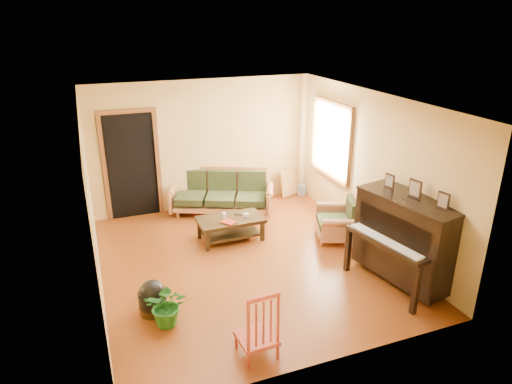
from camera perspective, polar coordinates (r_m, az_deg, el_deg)
name	(u,v)px	position (r m, az deg, el deg)	size (l,w,h in m)	color
floor	(247,261)	(7.51, -1.12, -8.59)	(5.00, 5.00, 0.00)	#5C270C
doorway	(132,166)	(9.06, -15.27, 3.10)	(1.08, 0.16, 2.05)	black
window	(332,140)	(8.92, 9.46, 6.47)	(0.12, 1.36, 1.46)	white
sofa	(221,193)	(9.10, -4.39, -0.08)	(2.01, 0.84, 0.86)	#A8663D
coffee_table	(231,229)	(8.10, -3.20, -4.61)	(1.14, 0.62, 0.41)	black
armchair	(336,217)	(8.18, 9.97, -3.16)	(0.76, 0.80, 0.80)	#A8663D
piano	(406,241)	(7.03, 18.21, -5.78)	(0.89, 1.52, 1.34)	black
footstool	(153,301)	(6.40, -12.76, -13.14)	(0.38, 0.38, 0.36)	black
red_chair	(257,321)	(5.45, 0.08, -15.87)	(0.43, 0.47, 0.92)	maroon
leaning_frame	(289,183)	(9.99, 4.17, 1.17)	(0.46, 0.10, 0.62)	#BB8E3E
ceramic_crock	(301,189)	(10.17, 5.71, 0.32)	(0.18, 0.18, 0.23)	#375CA7
potted_plant	(167,305)	(6.09, -11.01, -13.67)	(0.54, 0.46, 0.60)	#1B5A19
book	(225,224)	(7.78, -3.85, -4.00)	(0.18, 0.24, 0.02)	maroon
candle	(224,216)	(7.99, -4.03, -2.95)	(0.06, 0.06, 0.11)	white
glass_jar	(246,215)	(8.03, -1.25, -2.93)	(0.10, 0.10, 0.07)	silver
remote	(238,215)	(8.13, -2.24, -2.84)	(0.14, 0.04, 0.01)	black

